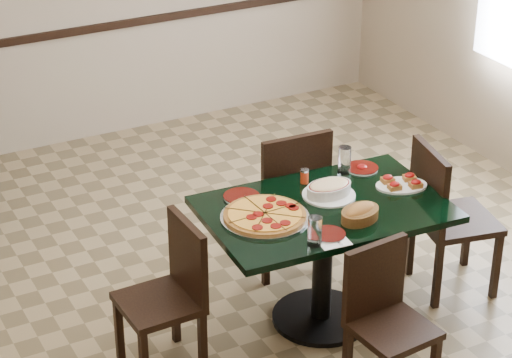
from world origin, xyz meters
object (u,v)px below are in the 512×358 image
main_table (324,235)px  chair_near (385,313)px  lasagna_casserole (329,189)px  bread_basket (360,213)px  chair_far (288,192)px  chair_right (444,211)px  chair_left (172,289)px  bruschetta_platter (402,183)px  pepperoni_pizza (265,215)px

main_table → chair_near: bearing=-88.5°
chair_near → lasagna_casserole: 0.82m
bread_basket → chair_far: bearing=72.7°
chair_right → chair_left: bearing=99.2°
main_table → lasagna_casserole: (0.08, 0.09, 0.23)m
chair_far → bruschetta_platter: bearing=127.9°
chair_near → bruschetta_platter: size_ratio=2.34×
chair_left → lasagna_casserole: chair_left is taller
main_table → bruschetta_platter: bearing=2.5°
bruschetta_platter → main_table: bearing=-162.9°
lasagna_casserole → bruschetta_platter: bearing=-15.0°
chair_left → bread_basket: 1.07m
lasagna_casserole → bread_basket: size_ratio=1.08×
main_table → chair_right: size_ratio=1.45×
chair_left → bruschetta_platter: bearing=86.7°
chair_near → main_table: bearing=82.7°
main_table → bruschetta_platter: size_ratio=3.95×
chair_far → chair_left: 1.14m
bread_basket → bruschetta_platter: size_ratio=0.80×
chair_right → pepperoni_pizza: size_ratio=1.97×
bruschetta_platter → chair_far: bearing=143.1°
chair_near → chair_left: chair_left is taller
chair_near → pepperoni_pizza: (-0.33, 0.68, 0.32)m
main_table → chair_far: (0.10, 0.57, -0.03)m
lasagna_casserole → bread_basket: bread_basket is taller
main_table → chair_left: bearing=-178.7°
chair_far → chair_right: bearing=141.9°
chair_near → chair_right: bearing=30.8°
pepperoni_pizza → bread_basket: 0.51m
pepperoni_pizza → chair_far: bearing=50.3°
lasagna_casserole → bruschetta_platter: size_ratio=0.86×
bread_basket → bruschetta_platter: (0.42, 0.21, -0.02)m
main_table → chair_left: 0.91m
pepperoni_pizza → bread_basket: (0.44, -0.25, 0.02)m
pepperoni_pizza → chair_left: bearing=180.0°
chair_near → bruschetta_platter: (0.53, 0.63, 0.33)m
bread_basket → chair_near: bearing=-121.0°
main_table → chair_near: chair_near is taller
chair_right → bruschetta_platter: 0.39m
chair_right → bruschetta_platter: bearing=95.6°
chair_near → pepperoni_pizza: chair_near is taller
chair_far → pepperoni_pizza: (-0.45, -0.54, 0.23)m
chair_left → pepperoni_pizza: (0.55, -0.00, 0.30)m
main_table → bread_basket: (0.09, -0.22, 0.22)m
chair_near → pepperoni_pizza: bearing=110.9°
chair_right → bruschetta_platter: size_ratio=2.73×
chair_right → pepperoni_pizza: 1.18m
chair_far → lasagna_casserole: 0.55m
lasagna_casserole → chair_left: bearing=-178.9°
chair_left → bruschetta_platter: (1.41, -0.04, 0.30)m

